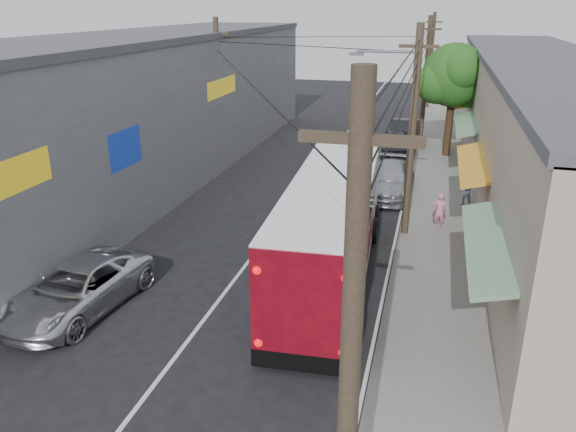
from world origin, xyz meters
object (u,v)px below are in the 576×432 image
(pedestrian_far, at_px, (466,190))
(coach_bus, at_px, (333,223))
(parked_suv, at_px, (389,180))
(parked_car_far, at_px, (405,133))
(parked_car_mid, at_px, (396,142))
(jeepney, at_px, (78,288))
(pedestrian_near, at_px, (439,211))

(pedestrian_far, bearing_deg, coach_bus, 66.31)
(parked_suv, distance_m, parked_car_far, 10.23)
(parked_car_mid, bearing_deg, jeepney, -113.54)
(parked_car_far, relative_size, pedestrian_near, 3.35)
(jeepney, bearing_deg, parked_car_far, 77.57)
(parked_car_mid, bearing_deg, parked_suv, -91.65)
(pedestrian_near, height_order, pedestrian_far, pedestrian_near)
(parked_car_mid, height_order, pedestrian_near, pedestrian_near)
(coach_bus, height_order, parked_car_far, coach_bus)
(parked_car_mid, relative_size, parked_car_far, 0.84)
(coach_bus, distance_m, jeepney, 8.20)
(parked_suv, relative_size, pedestrian_near, 3.44)
(parked_car_far, distance_m, pedestrian_far, 11.78)
(jeepney, height_order, parked_car_far, parked_car_far)
(coach_bus, bearing_deg, parked_suv, 79.54)
(parked_suv, xyz_separation_m, pedestrian_far, (3.48, -1.04, 0.09))
(pedestrian_near, bearing_deg, pedestrian_far, -108.94)
(parked_suv, bearing_deg, coach_bus, -94.30)
(parked_suv, relative_size, parked_car_far, 1.03)
(coach_bus, bearing_deg, pedestrian_far, 56.39)
(coach_bus, xyz_separation_m, pedestrian_near, (3.49, 4.74, -0.92))
(coach_bus, relative_size, jeepney, 2.34)
(pedestrian_near, bearing_deg, parked_car_mid, -76.75)
(parked_car_far, xyz_separation_m, pedestrian_far, (3.42, -11.27, 0.01))
(jeepney, height_order, pedestrian_far, pedestrian_far)
(coach_bus, height_order, pedestrian_far, coach_bus)
(coach_bus, relative_size, parked_car_mid, 2.90)
(parked_car_far, bearing_deg, parked_car_mid, -97.08)
(pedestrian_near, relative_size, pedestrian_far, 1.04)
(parked_car_mid, distance_m, pedestrian_near, 12.45)
(jeepney, distance_m, parked_car_mid, 22.68)
(coach_bus, distance_m, parked_car_mid, 16.95)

